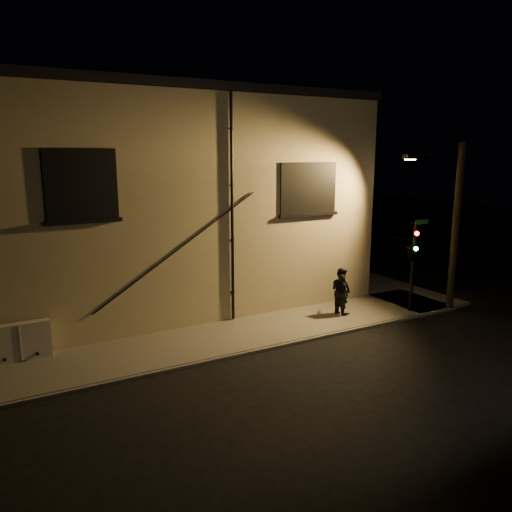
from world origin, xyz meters
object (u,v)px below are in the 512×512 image
utility_cabinet (20,342)px  traffic_signal (412,251)px  pedestrian_b (341,291)px  pedestrian_a (342,294)px  streetlamp_pole (453,223)px

utility_cabinet → traffic_signal: (13.89, -2.38, 1.89)m
utility_cabinet → traffic_signal: bearing=-9.7°
utility_cabinet → pedestrian_b: 11.53m
pedestrian_a → pedestrian_b: size_ratio=0.89×
utility_cabinet → pedestrian_b: (11.48, -1.12, 0.32)m
utility_cabinet → pedestrian_a: bearing=-6.3°
pedestrian_a → pedestrian_b: (0.08, 0.14, 0.10)m
traffic_signal → streetlamp_pole: streetlamp_pole is taller
utility_cabinet → traffic_signal: size_ratio=0.49×
traffic_signal → streetlamp_pole: bearing=-6.7°
streetlamp_pole → traffic_signal: bearing=173.3°
streetlamp_pole → utility_cabinet: bearing=170.7°
pedestrian_a → traffic_signal: size_ratio=0.44×
utility_cabinet → pedestrian_a: size_ratio=1.09×
pedestrian_b → streetlamp_pole: size_ratio=0.27×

